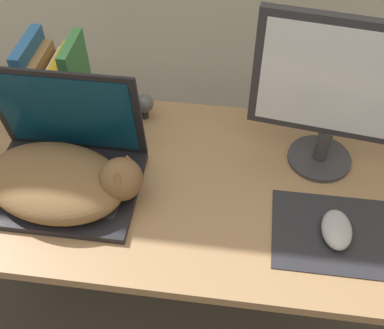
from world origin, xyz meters
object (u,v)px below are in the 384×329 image
object	(u,v)px
cat	(62,181)
external_monitor	(338,92)
laptop	(64,165)
computer_mouse	(337,230)
webcam	(144,104)
book_row	(57,87)

from	to	relation	value
cat	external_monitor	size ratio (longest dim) A/B	1.16
laptop	computer_mouse	size ratio (longest dim) A/B	3.34
cat	laptop	bearing A→B (deg)	100.70
laptop	external_monitor	xyz separation A→B (m)	(0.62, 0.15, 0.17)
cat	external_monitor	bearing A→B (deg)	18.16
laptop	computer_mouse	world-z (taller)	laptop
laptop	webcam	size ratio (longest dim) A/B	4.70
laptop	cat	bearing A→B (deg)	-79.30
laptop	book_row	xyz separation A→B (m)	(-0.08, 0.22, 0.06)
cat	computer_mouse	bearing A→B (deg)	-2.70
laptop	external_monitor	distance (m)	0.66
cat	external_monitor	xyz separation A→B (m)	(0.61, 0.20, 0.17)
laptop	external_monitor	world-z (taller)	external_monitor
external_monitor	webcam	size ratio (longest dim) A/B	5.26
external_monitor	webcam	bearing A→B (deg)	167.70
external_monitor	computer_mouse	size ratio (longest dim) A/B	3.74
external_monitor	book_row	xyz separation A→B (m)	(-0.70, 0.07, -0.11)
laptop	webcam	distance (m)	0.29
laptop	webcam	bearing A→B (deg)	60.42
external_monitor	laptop	bearing A→B (deg)	-166.44
external_monitor	book_row	size ratio (longest dim) A/B	1.62
book_row	webcam	xyz separation A→B (m)	(0.22, 0.03, -0.06)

